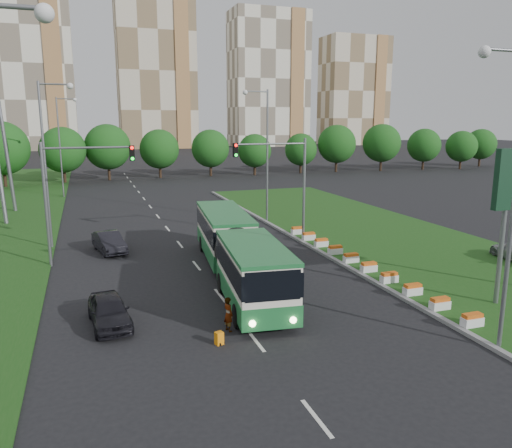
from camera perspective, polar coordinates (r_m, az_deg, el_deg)
name	(u,v)px	position (r m, az deg, el deg)	size (l,w,h in m)	color
ground	(272,290)	(28.24, 1.82, -7.50)	(360.00, 360.00, 0.00)	black
grass_median	(390,239)	(40.91, 15.03, -1.69)	(14.00, 60.00, 0.15)	#1B4914
median_kerb	(310,246)	(37.55, 6.16, -2.52)	(0.30, 60.00, 0.18)	gray
lane_markings	(164,224)	(46.33, -10.47, -0.02)	(0.20, 100.00, 0.01)	silver
flower_planters	(360,262)	(32.55, 11.76, -4.29)	(1.10, 20.30, 0.60)	silver
traffic_mast_median	(285,174)	(37.92, 3.31, 5.75)	(5.76, 0.32, 8.00)	slate
traffic_mast_left	(71,183)	(34.16, -20.34, 4.37)	(5.76, 0.32, 8.00)	slate
street_lamps	(182,168)	(35.67, -8.41, 6.31)	(36.00, 60.00, 12.00)	slate
tree_line	(210,150)	(82.40, -5.24, 8.39)	(120.00, 8.00, 9.00)	#194E14
apartment_tower_cwest	(25,65)	(176.40, -24.89, 16.17)	(28.00, 15.00, 52.00)	silver
apartment_tower_ceast	(156,72)	(177.31, -11.35, 16.65)	(25.00, 15.00, 50.00)	beige
apartment_tower_east	(268,80)	(186.96, 1.40, 16.14)	(27.00, 15.00, 47.00)	silver
midrise_east	(354,92)	(201.50, 11.09, 14.62)	(24.00, 14.00, 40.00)	beige
articulated_bus	(234,249)	(29.77, -2.50, -2.91)	(2.75, 17.63, 2.90)	silver
car_left_near	(109,311)	(24.30, -16.44, -9.48)	(1.69, 4.19, 1.43)	black
car_left_far	(109,242)	(37.40, -16.44, -2.00)	(1.54, 4.40, 1.45)	black
pedestrian	(228,314)	(22.77, -3.18, -10.24)	(0.58, 0.38, 1.59)	gray
shopping_trolley	(219,338)	(21.70, -4.23, -12.90)	(0.33, 0.35, 0.56)	orange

